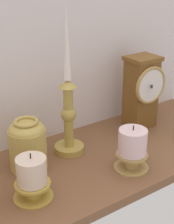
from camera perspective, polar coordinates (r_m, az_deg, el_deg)
ground_plane at (r=94.33cm, az=1.21°, el=-8.14°), size 100.00×36.00×2.40cm
back_wall at (r=96.97cm, az=-5.24°, el=14.09°), size 120.00×2.00×65.00cm
mantel_clock at (r=107.54cm, az=9.04°, el=3.44°), size 11.68×10.08×22.58cm
candlestick_tall_left at (r=91.20cm, az=-3.09°, el=0.11°), size 8.14×8.14×40.54cm
brass_vase_jar at (r=87.18cm, az=-9.77°, el=-5.14°), size 9.38×9.38×13.46cm
pillar_candle_front at (r=87.10cm, az=7.48°, el=-5.93°), size 8.90×8.90×12.04cm
pillar_candle_near_clock at (r=77.54cm, az=-9.06°, el=-10.72°), size 8.94×8.94×11.29cm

